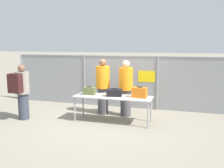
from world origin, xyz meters
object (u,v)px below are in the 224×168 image
Objects in this scene: security_worker_near at (126,87)px; security_worker_far at (103,86)px; suitcase_black at (114,93)px; suitcase_orange at (140,92)px; traveler_hooded at (21,90)px; inspection_table at (113,98)px; suitcase_olive at (89,91)px; utility_trailer at (164,86)px.

security_worker_near is 0.98× the size of security_worker_far.
suitcase_black is at bearing 83.21° from security_worker_near.
suitcase_orange is at bearing 140.40° from security_worker_near.
traveler_hooded is at bearing 33.44° from security_worker_near.
suitcase_olive reaches higher than inspection_table.
suitcase_black is 0.70m from security_worker_near.
security_worker_far is (0.21, 0.68, 0.06)m from suitcase_olive.
suitcase_olive is 0.09× the size of utility_trailer.
inspection_table is 0.96m from security_worker_far.
traveler_hooded is 0.42× the size of utility_trailer.
suitcase_orange is 4.57m from utility_trailer.
suitcase_black is 0.29× the size of traveler_hooded.
traveler_hooded reaches higher than suitcase_orange.
suitcase_black is 0.12× the size of utility_trailer.
inspection_table is 4.69× the size of suitcase_black.
suitcase_orange is (1.57, 0.01, 0.03)m from suitcase_olive.
inspection_table is 4.73m from utility_trailer.
suitcase_black is at bearing 56.28° from inspection_table.
security_worker_far is at bearing 7.58° from security_worker_near.
suitcase_orange is 0.24× the size of security_worker_far.
suitcase_black is at bearing 16.62° from traveler_hooded.
utility_trailer is at bearing 76.93° from suitcase_black.
suitcase_olive is at bearing 175.68° from inspection_table.
inspection_table is at bearing 136.29° from security_worker_far.
suitcase_olive is 0.77× the size of suitcase_black.
security_worker_near reaches higher than traveler_hooded.
suitcase_black is at bearing 139.62° from security_worker_far.
utility_trailer is (3.83, 5.20, -0.55)m from traveler_hooded.
inspection_table is 0.57× the size of utility_trailer.
suitcase_orange is at bearing 4.76° from inspection_table.
suitcase_olive is 4.93m from utility_trailer.
traveler_hooded is at bearing -166.69° from suitcase_black.
security_worker_near is at bearing -172.90° from security_worker_far.
traveler_hooded is at bearing -169.18° from suitcase_orange.
inspection_table is 5.36× the size of suitcase_orange.
security_worker_far is (2.17, 1.35, 0.02)m from traveler_hooded.
utility_trailer is at bearing 67.64° from suitcase_olive.
suitcase_olive is at bearing 22.10° from traveler_hooded.
suitcase_orange is (0.79, 0.07, 0.20)m from inspection_table.
security_worker_near is 4.01m from utility_trailer.
traveler_hooded is at bearing -161.21° from suitcase_olive.
traveler_hooded is 2.56m from security_worker_far.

